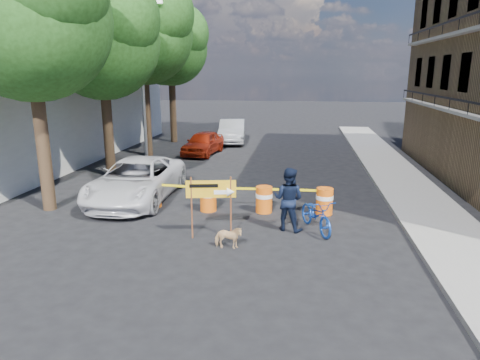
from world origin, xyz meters
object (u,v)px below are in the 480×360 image
(sedan_silver, at_px, (232,131))
(sedan_red, at_px, (203,143))
(barrel_mid_left, at_px, (208,198))
(barrel_far_right, at_px, (324,201))
(bicycle, at_px, (317,200))
(barrel_far_left, at_px, (153,194))
(barrel_mid_right, at_px, (264,199))
(pedestrian, at_px, (288,199))
(dog, at_px, (228,238))
(detour_sign, at_px, (217,194))
(suv_white, at_px, (136,180))

(sedan_silver, bearing_deg, sedan_red, -109.11)
(barrel_mid_left, distance_m, sedan_silver, 14.74)
(barrel_mid_left, xyz_separation_m, barrel_far_right, (3.95, 0.20, 0.00))
(sedan_red, bearing_deg, bicycle, -54.60)
(sedan_red, bearing_deg, barrel_mid_left, -68.59)
(barrel_mid_left, distance_m, bicycle, 3.94)
(barrel_mid_left, bearing_deg, barrel_far_left, 174.90)
(barrel_mid_right, bearing_deg, bicycle, -42.28)
(pedestrian, height_order, dog, pedestrian)
(barrel_far_left, bearing_deg, barrel_far_right, 0.15)
(detour_sign, distance_m, dog, 1.32)
(suv_white, bearing_deg, pedestrian, -22.82)
(suv_white, distance_m, sedan_silver, 13.86)
(barrel_far_left, distance_m, barrel_mid_left, 2.04)
(pedestrian, height_order, suv_white, pedestrian)
(pedestrian, distance_m, suv_white, 6.15)
(sedan_red, xyz_separation_m, sedan_silver, (0.99, 4.46, 0.11))
(barrel_far_right, distance_m, suv_white, 6.90)
(detour_sign, relative_size, suv_white, 0.33)
(suv_white, bearing_deg, barrel_far_right, -6.22)
(bicycle, relative_size, sedan_red, 0.50)
(dog, height_order, suv_white, suv_white)
(barrel_far_right, distance_m, bicycle, 1.74)
(detour_sign, xyz_separation_m, bicycle, (2.82, 0.98, -0.35))
(barrel_far_right, height_order, dog, barrel_far_right)
(suv_white, bearing_deg, bicycle, -20.05)
(barrel_far_left, xyz_separation_m, detour_sign, (2.84, -2.59, 0.86))
(pedestrian, bearing_deg, sedan_silver, -56.79)
(sedan_silver, bearing_deg, bicycle, -78.85)
(barrel_far_left, xyz_separation_m, sedan_silver, (0.50, 14.47, 0.31))
(barrel_mid_left, xyz_separation_m, suv_white, (-2.91, 0.87, 0.30))
(barrel_mid_left, bearing_deg, bicycle, -21.58)
(detour_sign, distance_m, sedan_red, 13.05)
(barrel_mid_right, distance_m, dog, 3.33)
(barrel_mid_right, xyz_separation_m, detour_sign, (-1.11, -2.53, 0.86))
(barrel_mid_left, relative_size, sedan_silver, 0.19)
(detour_sign, relative_size, sedan_red, 0.46)
(pedestrian, xyz_separation_m, dog, (-1.55, -1.69, -0.65))
(sedan_red, relative_size, sedan_silver, 0.83)
(dog, xyz_separation_m, sedan_silver, (-2.77, 17.79, 0.46))
(barrel_far_right, bearing_deg, sedan_red, 122.92)
(barrel_mid_right, bearing_deg, barrel_far_left, 179.08)
(barrel_mid_left, relative_size, bicycle, 0.46)
(dog, height_order, sedan_silver, sedan_silver)
(barrel_mid_left, bearing_deg, detour_sign, -71.45)
(dog, distance_m, sedan_silver, 18.01)
(detour_sign, distance_m, suv_white, 4.99)
(bicycle, xyz_separation_m, dog, (-2.39, -1.71, -0.66))
(barrel_far_left, relative_size, dog, 1.18)
(pedestrian, xyz_separation_m, sedan_silver, (-4.31, 16.11, -0.19))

